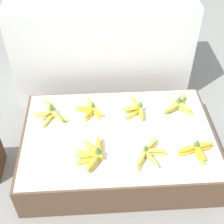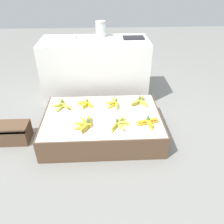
{
  "view_description": "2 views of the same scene",
  "coord_description": "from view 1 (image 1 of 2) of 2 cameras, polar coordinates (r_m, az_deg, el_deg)",
  "views": [
    {
      "loc": [
        -0.12,
        -1.31,
        1.68
      ],
      "look_at": [
        -0.04,
        0.01,
        0.43
      ],
      "focal_mm": 50.0,
      "sensor_mm": 36.0,
      "label": 1
    },
    {
      "loc": [
        0.01,
        -1.84,
        1.51
      ],
      "look_at": [
        0.1,
        0.04,
        0.26
      ],
      "focal_mm": 35.0,
      "sensor_mm": 36.0,
      "label": 2
    }
  ],
  "objects": [
    {
      "name": "banana_bunch_middle_midright",
      "position": [
        2.06,
        4.47,
        0.55
      ],
      "size": [
        0.15,
        0.23,
        0.1
      ],
      "color": "gold",
      "rests_on": "display_platform"
    },
    {
      "name": "ground_plane",
      "position": [
        2.13,
        1.1,
        -8.45
      ],
      "size": [
        10.0,
        10.0,
        0.0
      ],
      "primitive_type": "plane",
      "color": "gray"
    },
    {
      "name": "back_vendor_table",
      "position": [
        2.52,
        -1.88,
        12.6
      ],
      "size": [
        1.33,
        0.56,
        0.78
      ],
      "color": "white",
      "rests_on": "ground_plane"
    },
    {
      "name": "banana_bunch_front_midright",
      "position": [
        1.81,
        6.88,
        -7.56
      ],
      "size": [
        0.2,
        0.23,
        0.09
      ],
      "color": "#DBCC4C",
      "rests_on": "display_platform"
    },
    {
      "name": "display_platform",
      "position": [
        2.04,
        1.15,
        -6.26
      ],
      "size": [
        1.2,
        0.8,
        0.25
      ],
      "color": "brown",
      "rests_on": "ground_plane"
    },
    {
      "name": "banana_bunch_middle_midleft",
      "position": [
        2.06,
        -3.95,
        0.43
      ],
      "size": [
        0.19,
        0.21,
        0.09
      ],
      "color": "yellow",
      "rests_on": "display_platform"
    },
    {
      "name": "banana_bunch_front_midleft",
      "position": [
        1.79,
        -3.39,
        -7.68
      ],
      "size": [
        0.18,
        0.26,
        0.11
      ],
      "color": "gold",
      "rests_on": "display_platform"
    },
    {
      "name": "banana_bunch_middle_right",
      "position": [
        2.12,
        12.09,
        1.27
      ],
      "size": [
        0.22,
        0.21,
        0.11
      ],
      "color": "gold",
      "rests_on": "display_platform"
    },
    {
      "name": "banana_bunch_front_right",
      "position": [
        1.87,
        15.22,
        -6.66
      ],
      "size": [
        0.24,
        0.15,
        0.11
      ],
      "color": "gold",
      "rests_on": "display_platform"
    },
    {
      "name": "banana_bunch_middle_left",
      "position": [
        2.06,
        -11.17,
        -0.2
      ],
      "size": [
        0.25,
        0.25,
        0.1
      ],
      "color": "gold",
      "rests_on": "display_platform"
    }
  ]
}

